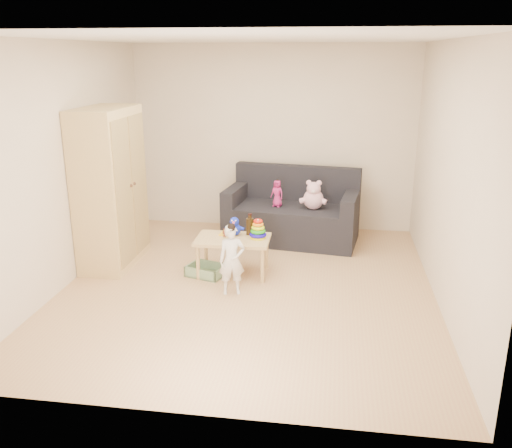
% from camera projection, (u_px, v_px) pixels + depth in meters
% --- Properties ---
extents(room, '(4.50, 4.50, 4.50)m').
position_uv_depth(room, '(248.00, 171.00, 5.59)').
color(room, tan).
rests_on(room, ground).
extents(wardrobe, '(0.52, 1.04, 1.88)m').
position_uv_depth(wardrobe, '(110.00, 188.00, 6.40)').
color(wardrobe, '#DDBA79').
rests_on(wardrobe, ground).
extents(sofa, '(1.85, 1.10, 0.49)m').
position_uv_depth(sofa, '(291.00, 223.00, 7.39)').
color(sofa, black).
rests_on(sofa, ground).
extents(play_table, '(0.85, 0.55, 0.44)m').
position_uv_depth(play_table, '(233.00, 256.00, 6.26)').
color(play_table, '#D7B676').
rests_on(play_table, ground).
extents(storage_bin, '(0.49, 0.42, 0.12)m').
position_uv_depth(storage_bin, '(206.00, 270.00, 6.27)').
color(storage_bin, gray).
rests_on(storage_bin, ground).
extents(toddler, '(0.31, 0.25, 0.74)m').
position_uv_depth(toddler, '(232.00, 261.00, 5.71)').
color(toddler, white).
rests_on(toddler, ground).
extents(pink_bear, '(0.35, 0.32, 0.33)m').
position_uv_depth(pink_bear, '(313.00, 197.00, 7.12)').
color(pink_bear, '#F0B0C3').
rests_on(pink_bear, sofa).
extents(doll, '(0.21, 0.18, 0.35)m').
position_uv_depth(doll, '(277.00, 194.00, 7.23)').
color(doll, '#BF2372').
rests_on(doll, sofa).
extents(ring_stacker, '(0.20, 0.20, 0.22)m').
position_uv_depth(ring_stacker, '(258.00, 231.00, 6.17)').
color(ring_stacker, yellow).
rests_on(ring_stacker, play_table).
extents(brown_bottle, '(0.09, 0.09, 0.25)m').
position_uv_depth(brown_bottle, '(250.00, 226.00, 6.28)').
color(brown_bottle, black).
rests_on(brown_bottle, play_table).
extents(blue_plush, '(0.20, 0.16, 0.22)m').
position_uv_depth(blue_plush, '(235.00, 226.00, 6.27)').
color(blue_plush, '#192EE7').
rests_on(blue_plush, play_table).
extents(wooden_figure, '(0.04, 0.04, 0.11)m').
position_uv_depth(wooden_figure, '(225.00, 233.00, 6.21)').
color(wooden_figure, maroon).
rests_on(wooden_figure, play_table).
extents(yellow_book, '(0.20, 0.20, 0.01)m').
position_uv_depth(yellow_book, '(229.00, 233.00, 6.33)').
color(yellow_book, yellow).
rests_on(yellow_book, play_table).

